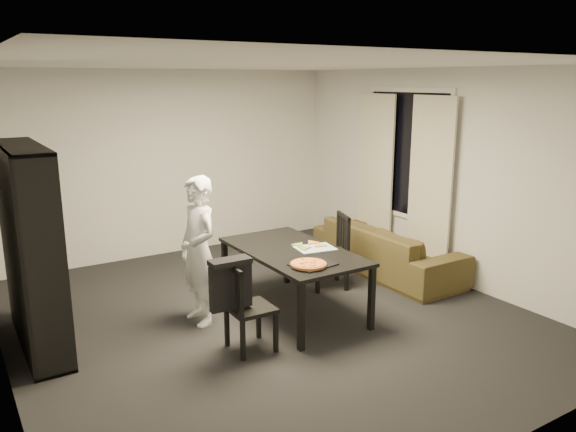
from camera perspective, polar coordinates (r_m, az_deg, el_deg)
room at (r=5.68m, az=-2.13°, el=1.93°), size 5.01×5.51×2.61m
window_pane at (r=7.61m, az=11.99°, el=6.17°), size 0.02×1.40×1.60m
window_frame at (r=7.61m, az=11.97°, el=6.16°), size 0.03×1.52×1.72m
curtain_left at (r=7.25m, az=14.22°, el=2.87°), size 0.03×0.70×2.25m
curtain_right at (r=7.99m, az=8.84°, el=4.10°), size 0.03×0.70×2.25m
bookshelf at (r=5.66m, az=-24.64°, el=-3.03°), size 0.35×1.50×1.90m
dining_table at (r=5.97m, az=0.51°, el=-4.01°), size 0.94×1.69×0.70m
chair_left at (r=5.19m, az=-4.63°, el=-8.70°), size 0.40×0.40×0.85m
chair_right at (r=6.78m, az=4.78°, el=-3.03°), size 0.53×0.53×0.90m
draped_jacket at (r=5.06m, az=-5.86°, el=-6.67°), size 0.40×0.17×0.47m
person at (r=5.77m, az=-9.07°, el=-3.51°), size 0.41×0.59×1.53m
baking_tray at (r=5.47m, az=2.57°, el=-4.94°), size 0.44×0.38×0.01m
pepperoni_pizza at (r=5.42m, az=2.09°, el=-4.89°), size 0.35×0.35×0.03m
kitchen_towel at (r=6.00m, az=2.77°, el=-3.28°), size 0.44×0.36×0.01m
pizza_slices at (r=6.06m, az=2.09°, el=-2.98°), size 0.39×0.33×0.01m
sofa at (r=7.43m, az=10.01°, el=-3.30°), size 0.84×2.16×0.63m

